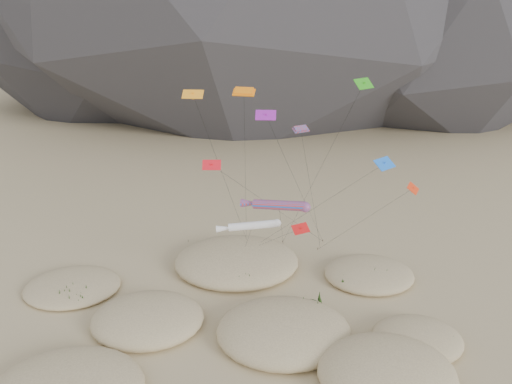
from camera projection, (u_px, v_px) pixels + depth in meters
ground at (260, 357)px, 49.78m from camera, size 500.00×500.00×0.00m
dunes at (244, 326)px, 53.32m from camera, size 49.31×41.58×4.08m
dune_grass at (238, 329)px, 52.53m from camera, size 42.87×29.92×1.54m
kite_stakes at (260, 245)px, 71.61m from camera, size 19.73×3.16×0.30m
rainbow_tube_kite at (277, 205)px, 51.37m from camera, size 7.18×18.14×14.32m
white_tube_kite at (250, 226)px, 55.66m from camera, size 7.31×11.96×10.34m
orange_parafoil at (244, 94)px, 56.16m from camera, size 2.69×9.22×23.95m
multi_parafoil at (301, 131)px, 56.86m from camera, size 5.40×8.32×19.78m
delta_kites at (307, 152)px, 52.13m from camera, size 24.94×20.36×25.35m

